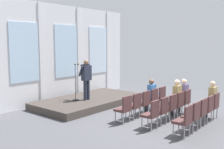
{
  "coord_description": "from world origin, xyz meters",
  "views": [
    {
      "loc": [
        -8.15,
        -4.47,
        2.69
      ],
      "look_at": [
        -0.11,
        2.17,
        1.45
      ],
      "focal_mm": 42.13,
      "sensor_mm": 36.0,
      "label": 1
    }
  ],
  "objects_px": {
    "chair_r2_c0": "(184,119)",
    "chair_r1_c2": "(170,106)",
    "chair_r0_c2": "(144,101)",
    "chair_r2_c2": "(200,111)",
    "mic_stand": "(76,93)",
    "chair_r0_c4": "(160,96)",
    "chair_r2_c1": "(193,115)",
    "chair_r0_c0": "(124,108)",
    "chair_r1_c3": "(178,103)",
    "audience_r1_c4": "(183,94)",
    "chair_r0_c1": "(135,104)",
    "speaker": "(86,77)",
    "audience_r1_c3": "(176,96)",
    "chair_r2_c4": "(213,104)",
    "chair_r0_c3": "(152,99)",
    "chair_r1_c0": "(152,113)",
    "chair_r1_c4": "(185,100)",
    "audience_r0_c3": "(150,94)",
    "audience_r2_c4": "(211,98)",
    "chair_r1_c1": "(161,109)",
    "chair_r2_c3": "(207,107)"
  },
  "relations": [
    {
      "from": "chair_r0_c2",
      "to": "chair_r0_c3",
      "type": "xyz_separation_m",
      "value": [
        0.6,
        0.0,
        0.0
      ]
    },
    {
      "from": "chair_r0_c3",
      "to": "audience_r1_c4",
      "type": "xyz_separation_m",
      "value": [
        0.6,
        -0.99,
        0.21
      ]
    },
    {
      "from": "audience_r1_c3",
      "to": "chair_r2_c4",
      "type": "height_order",
      "value": "audience_r1_c3"
    },
    {
      "from": "chair_r1_c3",
      "to": "chair_r2_c0",
      "type": "distance_m",
      "value": 2.1
    },
    {
      "from": "mic_stand",
      "to": "chair_r0_c1",
      "type": "bearing_deg",
      "value": -87.43
    },
    {
      "from": "chair_r1_c0",
      "to": "chair_r2_c1",
      "type": "bearing_deg",
      "value": -60.61
    },
    {
      "from": "chair_r2_c1",
      "to": "chair_r0_c4",
      "type": "bearing_deg",
      "value": 49.81
    },
    {
      "from": "chair_r1_c4",
      "to": "chair_r2_c2",
      "type": "relative_size",
      "value": 1.0
    },
    {
      "from": "chair_r1_c2",
      "to": "chair_r1_c3",
      "type": "distance_m",
      "value": 0.6
    },
    {
      "from": "chair_r1_c4",
      "to": "mic_stand",
      "type": "bearing_deg",
      "value": 115.92
    },
    {
      "from": "speaker",
      "to": "chair_r2_c0",
      "type": "distance_m",
      "value": 4.94
    },
    {
      "from": "mic_stand",
      "to": "chair_r0_c2",
      "type": "distance_m",
      "value": 3.02
    },
    {
      "from": "mic_stand",
      "to": "chair_r2_c1",
      "type": "height_order",
      "value": "mic_stand"
    },
    {
      "from": "chair_r2_c0",
      "to": "chair_r2_c1",
      "type": "distance_m",
      "value": 0.6
    },
    {
      "from": "chair_r1_c3",
      "to": "audience_r1_c4",
      "type": "relative_size",
      "value": 0.7
    },
    {
      "from": "chair_r2_c3",
      "to": "chair_r0_c4",
      "type": "bearing_deg",
      "value": 74.27
    },
    {
      "from": "chair_r0_c4",
      "to": "chair_r2_c1",
      "type": "xyz_separation_m",
      "value": [
        -1.81,
        -2.14,
        0.0
      ]
    },
    {
      "from": "chair_r0_c4",
      "to": "chair_r2_c1",
      "type": "relative_size",
      "value": 1.0
    },
    {
      "from": "audience_r0_c3",
      "to": "chair_r1_c0",
      "type": "distance_m",
      "value": 2.16
    },
    {
      "from": "chair_r0_c3",
      "to": "audience_r1_c4",
      "type": "relative_size",
      "value": 0.7
    },
    {
      "from": "speaker",
      "to": "audience_r2_c4",
      "type": "bearing_deg",
      "value": -71.73
    },
    {
      "from": "speaker",
      "to": "chair_r1_c2",
      "type": "bearing_deg",
      "value": -84.59
    },
    {
      "from": "chair_r0_c0",
      "to": "chair_r0_c3",
      "type": "relative_size",
      "value": 1.0
    },
    {
      "from": "audience_r0_c3",
      "to": "chair_r2_c3",
      "type": "bearing_deg",
      "value": -90.0
    },
    {
      "from": "audience_r1_c4",
      "to": "chair_r2_c1",
      "type": "distance_m",
      "value": 2.16
    },
    {
      "from": "chair_r0_c4",
      "to": "chair_r2_c1",
      "type": "bearing_deg",
      "value": -130.19
    },
    {
      "from": "chair_r0_c0",
      "to": "chair_r1_c1",
      "type": "distance_m",
      "value": 1.23
    },
    {
      "from": "chair_r0_c4",
      "to": "mic_stand",
      "type": "bearing_deg",
      "value": 123.59
    },
    {
      "from": "chair_r0_c2",
      "to": "chair_r1_c2",
      "type": "relative_size",
      "value": 1.0
    },
    {
      "from": "chair_r1_c3",
      "to": "chair_r2_c2",
      "type": "distance_m",
      "value": 1.23
    },
    {
      "from": "chair_r0_c2",
      "to": "chair_r1_c2",
      "type": "height_order",
      "value": "same"
    },
    {
      "from": "chair_r0_c3",
      "to": "chair_r1_c0",
      "type": "distance_m",
      "value": 2.1
    },
    {
      "from": "chair_r0_c0",
      "to": "audience_r0_c3",
      "type": "distance_m",
      "value": 1.82
    },
    {
      "from": "mic_stand",
      "to": "chair_r1_c0",
      "type": "bearing_deg",
      "value": -96.74
    },
    {
      "from": "chair_r0_c1",
      "to": "chair_r2_c2",
      "type": "bearing_deg",
      "value": -74.27
    },
    {
      "from": "chair_r0_c3",
      "to": "chair_r0_c4",
      "type": "distance_m",
      "value": 0.6
    },
    {
      "from": "chair_r1_c2",
      "to": "chair_r2_c1",
      "type": "relative_size",
      "value": 1.0
    },
    {
      "from": "chair_r0_c3",
      "to": "chair_r1_c3",
      "type": "relative_size",
      "value": 1.0
    },
    {
      "from": "chair_r1_c1",
      "to": "chair_r2_c4",
      "type": "xyz_separation_m",
      "value": [
        1.81,
        -1.07,
        0.0
      ]
    },
    {
      "from": "mic_stand",
      "to": "chair_r2_c3",
      "type": "distance_m",
      "value": 5.24
    },
    {
      "from": "chair_r0_c2",
      "to": "chair_r2_c2",
      "type": "xyz_separation_m",
      "value": [
        0.0,
        -2.14,
        0.0
      ]
    },
    {
      "from": "chair_r0_c0",
      "to": "chair_r2_c2",
      "type": "bearing_deg",
      "value": -60.61
    },
    {
      "from": "chair_r2_c0",
      "to": "chair_r1_c2",
      "type": "bearing_deg",
      "value": 41.6
    },
    {
      "from": "chair_r1_c3",
      "to": "audience_r1_c3",
      "type": "distance_m",
      "value": 0.24
    },
    {
      "from": "chair_r2_c2",
      "to": "audience_r2_c4",
      "type": "distance_m",
      "value": 1.23
    },
    {
      "from": "audience_r1_c4",
      "to": "chair_r2_c2",
      "type": "relative_size",
      "value": 1.43
    },
    {
      "from": "mic_stand",
      "to": "chair_r0_c0",
      "type": "relative_size",
      "value": 1.65
    },
    {
      "from": "chair_r0_c1",
      "to": "chair_r0_c4",
      "type": "bearing_deg",
      "value": 0.0
    },
    {
      "from": "chair_r0_c2",
      "to": "chair_r0_c1",
      "type": "bearing_deg",
      "value": 180.0
    },
    {
      "from": "chair_r0_c2",
      "to": "chair_r1_c3",
      "type": "distance_m",
      "value": 1.23
    }
  ]
}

